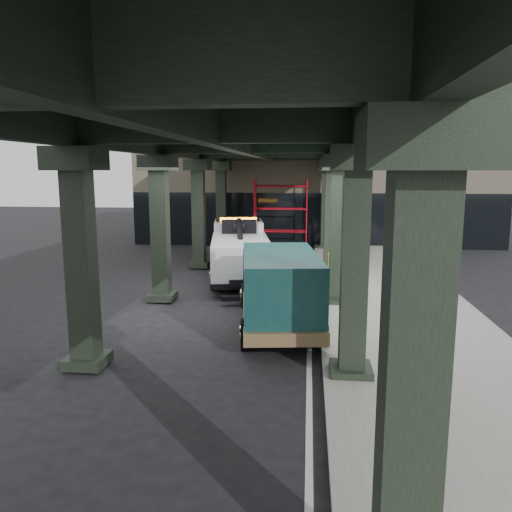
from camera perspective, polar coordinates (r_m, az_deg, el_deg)
The scene contains 8 objects.
ground at distance 15.22m, azimuth -0.36°, elevation -7.44°, with size 90.00×90.00×0.00m, color black.
sidewalk at distance 17.27m, azimuth 15.49°, elevation -5.45°, with size 5.00×40.00×0.15m, color gray.
lane_stripe at distance 17.05m, azimuth 6.11°, elevation -5.58°, with size 0.12×38.00×0.01m, color silver.
viaduct at distance 16.60m, azimuth -0.99°, elevation 13.08°, with size 7.40×32.00×6.40m.
building at distance 34.45m, azimuth 6.75°, elevation 8.86°, with size 22.00×10.00×8.00m, color #C6B793.
scaffolding at distance 29.24m, azimuth 2.85°, elevation 5.05°, with size 3.08×0.88×4.00m.
tow_truck at distance 21.01m, azimuth -1.91°, elevation 0.81°, with size 3.28×7.94×2.53m.
towed_van at distance 14.29m, azimuth 2.66°, elevation -3.60°, with size 2.81×5.73×2.23m.
Camera 1 is at (1.63, -14.45, 4.50)m, focal length 35.00 mm.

